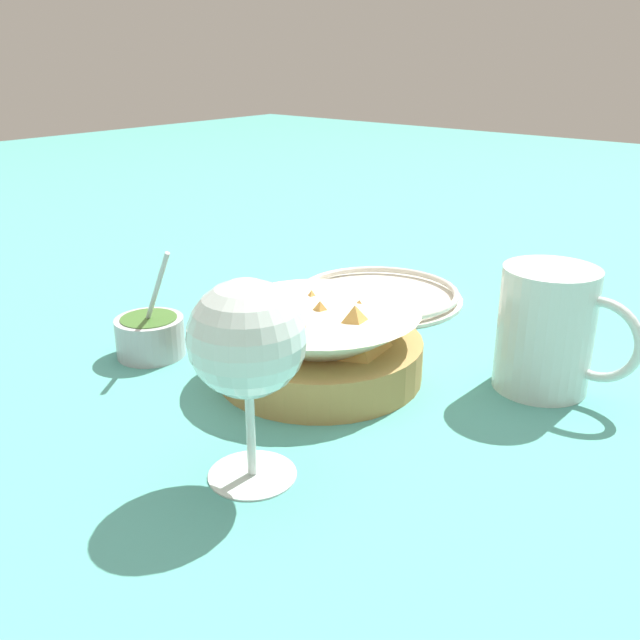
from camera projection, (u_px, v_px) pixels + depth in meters
The scene contains 6 objects.
ground_plane at pixel (333, 368), 0.72m from camera, with size 4.00×4.00×0.00m, color teal.
food_basket at pixel (321, 344), 0.70m from camera, with size 0.20×0.20×0.09m.
sauce_cup at pixel (150, 334), 0.75m from camera, with size 0.08×0.07×0.12m.
wine_glass at pixel (247, 344), 0.50m from camera, with size 0.09×0.09×0.16m.
beer_mug at pixel (547, 334), 0.66m from camera, with size 0.13×0.09×0.12m.
side_plate at pixel (378, 294), 0.91m from camera, with size 0.21×0.21×0.01m.
Camera 1 is at (0.41, -0.51, 0.31)m, focal length 40.00 mm.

